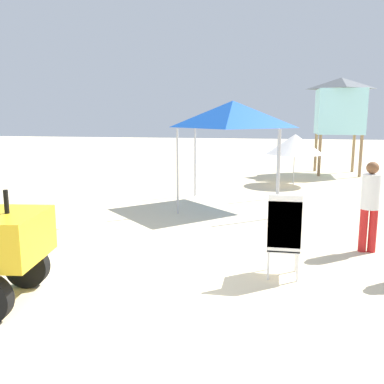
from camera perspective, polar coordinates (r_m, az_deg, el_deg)
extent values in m
plane|color=beige|center=(5.97, -7.65, -13.55)|extent=(80.00, 80.00, 0.00)
cube|color=gold|center=(5.83, -23.48, -5.55)|extent=(0.94, 1.20, 0.60)
cylinder|color=black|center=(5.73, -23.81, -1.21)|extent=(0.07, 0.07, 0.30)
cylinder|color=black|center=(6.50, -21.35, -9.35)|extent=(0.62, 0.26, 0.60)
cube|color=white|center=(6.57, 12.19, -7.36)|extent=(0.48, 0.48, 0.04)
cube|color=white|center=(6.30, 12.31, -6.23)|extent=(0.48, 0.04, 0.40)
cube|color=white|center=(6.54, 12.22, -6.61)|extent=(0.48, 0.48, 0.04)
cube|color=white|center=(6.28, 12.34, -5.44)|extent=(0.48, 0.04, 0.40)
cube|color=white|center=(6.52, 12.25, -5.85)|extent=(0.48, 0.48, 0.04)
cube|color=white|center=(6.25, 12.37, -4.64)|extent=(0.48, 0.04, 0.40)
cube|color=white|center=(6.49, 12.28, -5.09)|extent=(0.48, 0.48, 0.04)
cube|color=white|center=(6.23, 12.41, -3.84)|extent=(0.48, 0.04, 0.40)
cube|color=white|center=(6.47, 12.31, -4.32)|extent=(0.48, 0.48, 0.04)
cube|color=white|center=(6.21, 12.44, -3.04)|extent=(0.48, 0.04, 0.40)
cube|color=white|center=(6.45, 12.34, -3.54)|extent=(0.48, 0.48, 0.04)
cube|color=white|center=(6.19, 12.47, -2.23)|extent=(0.48, 0.04, 0.40)
cylinder|color=white|center=(6.85, 13.85, -8.71)|extent=(0.04, 0.04, 0.42)
cylinder|color=white|center=(6.84, 10.30, -8.61)|extent=(0.04, 0.04, 0.42)
cylinder|color=white|center=(6.46, 14.05, -9.92)|extent=(0.04, 0.04, 0.42)
cylinder|color=white|center=(6.44, 10.27, -9.81)|extent=(0.04, 0.04, 0.42)
ellipsoid|color=white|center=(9.98, -24.00, -4.34)|extent=(2.52, 0.60, 0.08)
ellipsoid|color=green|center=(10.13, -24.11, -2.73)|extent=(2.38, 0.45, 0.08)
cylinder|color=red|center=(8.14, 22.12, -4.80)|extent=(0.14, 0.14, 0.79)
cylinder|color=red|center=(8.18, 23.22, -4.81)|extent=(0.14, 0.14, 0.79)
cylinder|color=white|center=(8.01, 23.02, 0.06)|extent=(0.32, 0.32, 0.62)
sphere|color=brown|center=(7.96, 23.23, 3.02)|extent=(0.21, 0.21, 0.21)
cylinder|color=#B2B2B7|center=(10.33, -1.97, 2.73)|extent=(0.05, 0.05, 2.10)
cylinder|color=#B2B2B7|center=(10.08, 11.65, 2.34)|extent=(0.05, 0.05, 2.10)
cylinder|color=#B2B2B7|center=(12.69, 0.42, 4.15)|extent=(0.05, 0.05, 2.10)
cylinder|color=#B2B2B7|center=(12.50, 11.48, 3.85)|extent=(0.05, 0.05, 2.10)
pyramid|color=#144CB2|center=(11.25, 5.52, 10.43)|extent=(2.43, 2.43, 0.69)
cylinder|color=olive|center=(17.68, 16.85, 4.74)|extent=(0.12, 0.12, 1.66)
cylinder|color=olive|center=(17.92, 21.83, 4.51)|extent=(0.12, 0.12, 1.66)
cylinder|color=olive|center=(19.23, 16.36, 5.18)|extent=(0.12, 0.12, 1.66)
cylinder|color=olive|center=(19.45, 20.96, 4.97)|extent=(0.12, 0.12, 1.66)
cube|color=#A2E8ED|center=(18.49, 19.32, 10.20)|extent=(1.80, 1.80, 1.80)
pyramid|color=#4C5156|center=(18.53, 19.53, 13.68)|extent=(1.98, 1.98, 0.45)
cylinder|color=beige|center=(15.18, 13.64, 4.26)|extent=(0.04, 0.04, 1.77)
cone|color=white|center=(15.13, 13.73, 6.31)|extent=(1.96, 1.96, 0.69)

